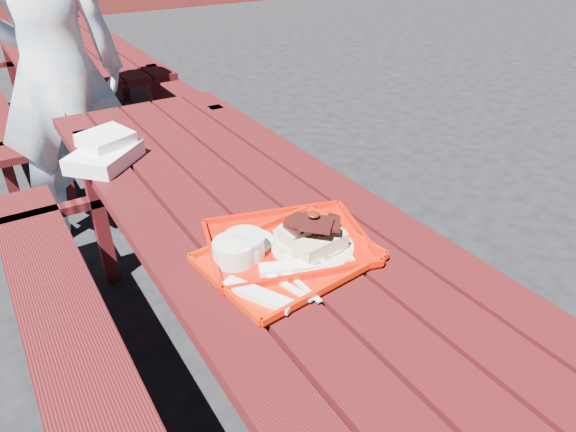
{
  "coord_description": "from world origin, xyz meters",
  "views": [
    {
      "loc": [
        -0.63,
        -1.15,
        1.52
      ],
      "look_at": [
        0.0,
        -0.15,
        0.82
      ],
      "focal_mm": 32.0,
      "sensor_mm": 36.0,
      "label": 1
    }
  ],
  "objects_px": {
    "picnic_table_far": "(69,68)",
    "person": "(56,73)",
    "picnic_table_near": "(263,266)",
    "near_tray": "(284,249)",
    "far_tray": "(286,242)"
  },
  "relations": [
    {
      "from": "picnic_table_far",
      "to": "person",
      "type": "height_order",
      "value": "person"
    },
    {
      "from": "picnic_table_near",
      "to": "picnic_table_far",
      "type": "distance_m",
      "value": 2.8
    },
    {
      "from": "far_tray",
      "to": "person",
      "type": "distance_m",
      "value": 1.67
    },
    {
      "from": "picnic_table_near",
      "to": "near_tray",
      "type": "height_order",
      "value": "near_tray"
    },
    {
      "from": "far_tray",
      "to": "picnic_table_far",
      "type": "bearing_deg",
      "value": 89.36
    },
    {
      "from": "picnic_table_far",
      "to": "far_tray",
      "type": "distance_m",
      "value": 3.0
    },
    {
      "from": "picnic_table_near",
      "to": "far_tray",
      "type": "distance_m",
      "value": 0.29
    },
    {
      "from": "far_tray",
      "to": "person",
      "type": "relative_size",
      "value": 0.28
    },
    {
      "from": "near_tray",
      "to": "person",
      "type": "xyz_separation_m",
      "value": [
        -0.21,
        1.68,
        0.09
      ]
    },
    {
      "from": "person",
      "to": "picnic_table_near",
      "type": "bearing_deg",
      "value": 111.34
    },
    {
      "from": "near_tray",
      "to": "far_tray",
      "type": "bearing_deg",
      "value": 50.76
    },
    {
      "from": "person",
      "to": "picnic_table_far",
      "type": "bearing_deg",
      "value": -90.97
    },
    {
      "from": "far_tray",
      "to": "person",
      "type": "height_order",
      "value": "person"
    },
    {
      "from": "picnic_table_near",
      "to": "picnic_table_far",
      "type": "bearing_deg",
      "value": 90.0
    },
    {
      "from": "picnic_table_near",
      "to": "near_tray",
      "type": "bearing_deg",
      "value": -105.25
    }
  ]
}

